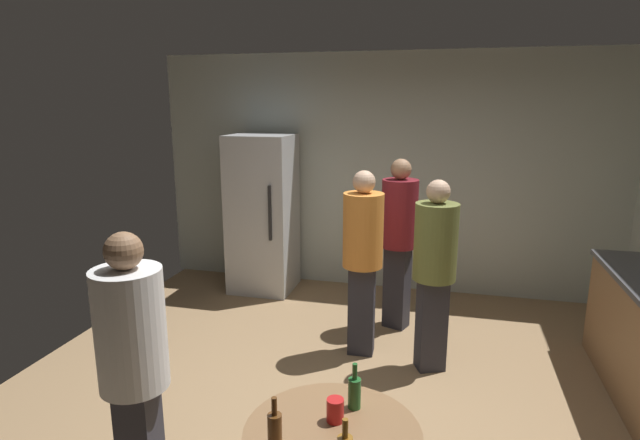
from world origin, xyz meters
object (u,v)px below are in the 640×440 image
(plastic_cup_red, at_px, (335,410))
(person_in_maroon_shirt, at_px, (399,231))
(refrigerator, at_px, (263,214))
(beer_bottle_green, at_px, (354,392))
(person_in_white_shirt, at_px, (133,360))
(person_in_orange_shirt, at_px, (363,250))
(person_in_olive_shirt, at_px, (435,262))
(beer_bottle_brown, at_px, (275,429))

(plastic_cup_red, relative_size, person_in_maroon_shirt, 0.07)
(refrigerator, relative_size, plastic_cup_red, 16.36)
(beer_bottle_green, height_order, person_in_white_shirt, person_in_white_shirt)
(person_in_white_shirt, bearing_deg, person_in_orange_shirt, 58.28)
(person_in_olive_shirt, bearing_deg, beer_bottle_green, -32.51)
(beer_bottle_green, relative_size, plastic_cup_red, 2.09)
(person_in_maroon_shirt, distance_m, person_in_white_shirt, 2.91)
(refrigerator, xyz_separation_m, beer_bottle_green, (1.67, -3.26, -0.08))
(beer_bottle_brown, bearing_deg, person_in_orange_shirt, 90.38)
(beer_bottle_brown, distance_m, person_in_orange_shirt, 2.32)
(person_in_orange_shirt, height_order, person_in_maroon_shirt, person_in_maroon_shirt)
(beer_bottle_brown, height_order, plastic_cup_red, beer_bottle_brown)
(refrigerator, bearing_deg, person_in_maroon_shirt, -22.84)
(beer_bottle_brown, height_order, person_in_olive_shirt, person_in_olive_shirt)
(refrigerator, height_order, person_in_maroon_shirt, refrigerator)
(plastic_cup_red, xyz_separation_m, person_in_white_shirt, (-1.02, -0.01, 0.12))
(person_in_white_shirt, bearing_deg, refrigerator, 88.79)
(beer_bottle_brown, relative_size, beer_bottle_green, 1.00)
(person_in_white_shirt, bearing_deg, person_in_olive_shirt, 43.65)
(refrigerator, height_order, person_in_olive_shirt, refrigerator)
(refrigerator, distance_m, person_in_white_shirt, 3.45)
(beer_bottle_green, distance_m, person_in_orange_shirt, 1.99)
(refrigerator, xyz_separation_m, person_in_olive_shirt, (1.98, -1.44, 0.02))
(person_in_maroon_shirt, height_order, person_in_white_shirt, person_in_maroon_shirt)
(beer_bottle_brown, bearing_deg, person_in_olive_shirt, 75.03)
(beer_bottle_green, bearing_deg, person_in_white_shirt, -172.73)
(beer_bottle_brown, xyz_separation_m, person_in_white_shirt, (-0.81, 0.22, 0.09))
(person_in_maroon_shirt, bearing_deg, person_in_white_shirt, -0.90)
(beer_bottle_green, bearing_deg, person_in_olive_shirt, 80.40)
(person_in_olive_shirt, xyz_separation_m, person_in_white_shirt, (-1.40, -1.96, -0.01))
(plastic_cup_red, bearing_deg, refrigerator, 115.35)
(refrigerator, bearing_deg, beer_bottle_green, -62.89)
(refrigerator, height_order, plastic_cup_red, refrigerator)
(person_in_olive_shirt, height_order, person_in_orange_shirt, person_in_orange_shirt)
(refrigerator, bearing_deg, plastic_cup_red, -64.65)
(plastic_cup_red, xyz_separation_m, person_in_maroon_shirt, (0.02, 2.70, 0.17))
(person_in_olive_shirt, distance_m, person_in_orange_shirt, 0.61)
(person_in_orange_shirt, bearing_deg, person_in_white_shirt, -23.26)
(plastic_cup_red, distance_m, person_in_maroon_shirt, 2.71)
(beer_bottle_green, xyz_separation_m, person_in_olive_shirt, (0.31, 1.82, 0.10))
(plastic_cup_red, height_order, person_in_white_shirt, person_in_white_shirt)
(beer_bottle_brown, bearing_deg, refrigerator, 111.07)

